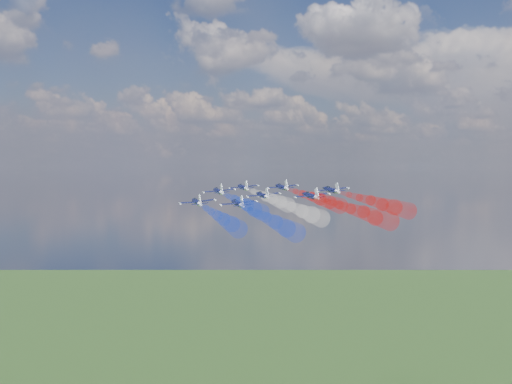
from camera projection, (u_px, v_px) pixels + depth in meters
The scene contains 16 objects.
jet_lead at pixel (243, 187), 180.94m from camera, with size 9.19×11.49×3.06m, color black, non-canonical shape.
trail_lead at pixel (266, 196), 159.86m from camera, with size 3.83×34.26×3.83m, color white, non-canonical shape.
jet_inner_left at pixel (218, 191), 166.99m from camera, with size 9.19×11.49×3.06m, color black, non-canonical shape.
trail_inner_left at pixel (240, 202), 145.92m from camera, with size 3.83×34.26×3.83m, color blue, non-canonical shape.
jet_inner_right at pixel (282, 187), 173.14m from camera, with size 9.19×11.49×3.06m, color black, non-canonical shape.
trail_inner_right at pixel (312, 197), 152.06m from camera, with size 3.83×34.26×3.83m, color red, non-canonical shape.
jet_outer_left at pixel (197, 202), 152.61m from camera, with size 9.19×11.49×3.06m, color black, non-canonical shape.
trail_outer_left at pixel (218, 216), 131.53m from camera, with size 3.83×34.26×3.83m, color blue, non-canonical shape.
jet_center_third at pixel (263, 195), 159.85m from camera, with size 9.19×11.49×3.06m, color black, non-canonical shape.
trail_center_third at pixel (292, 207), 138.77m from camera, with size 3.83×34.26×3.83m, color white, non-canonical shape.
jet_outer_right at pixel (331, 190), 163.23m from camera, with size 9.19×11.49×3.06m, color black, non-canonical shape.
trail_outer_right at pixel (370, 201), 142.15m from camera, with size 3.83×34.26×3.83m, color red, non-canonical shape.
jet_rear_left at pixel (238, 204), 145.22m from camera, with size 9.19×11.49×3.06m, color black, non-canonical shape.
trail_rear_left at pixel (267, 218), 124.14m from camera, with size 3.83×34.26×3.83m, color blue, non-canonical shape.
jet_rear_right at pixel (311, 196), 150.12m from camera, with size 9.19×11.49×3.06m, color black, non-canonical shape.
trail_rear_right at pixel (350, 209), 129.04m from camera, with size 3.83×34.26×3.83m, color red, non-canonical shape.
Camera 1 is at (83.33, -132.99, 168.70)m, focal length 42.86 mm.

